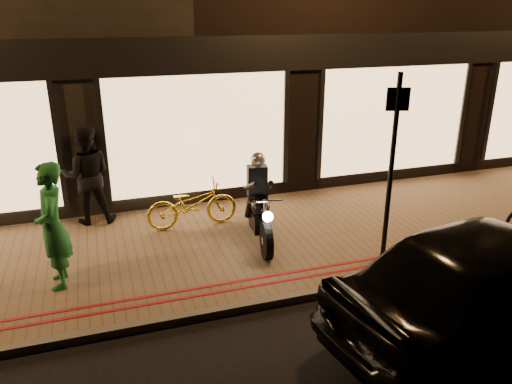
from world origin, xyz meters
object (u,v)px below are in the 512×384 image
Objects in this scene: bicycle_gold at (192,204)px; person_green at (52,226)px; parked_car at (498,280)px; sign_post at (392,159)px; motorcycle at (259,208)px.

bicycle_gold is 0.90× the size of person_green.
sign_post is at bearing -3.15° from parked_car.
motorcycle is 0.41× the size of parked_car.
parked_car is (3.03, -4.32, 0.23)m from bicycle_gold.
motorcycle is at bearing 21.57° from parked_car.
bicycle_gold is at bearing 143.97° from motorcycle.
motorcycle reaches higher than parked_car.
sign_post is 5.18m from person_green.
parked_car is at bearing 59.33° from person_green.
person_green is at bearing 121.17° from bicycle_gold.
sign_post reaches higher than motorcycle.
motorcycle is 3.92m from parked_car.
sign_post is 1.77× the size of bicycle_gold.
sign_post reaches higher than parked_car.
motorcycle is at bearing -135.50° from bicycle_gold.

